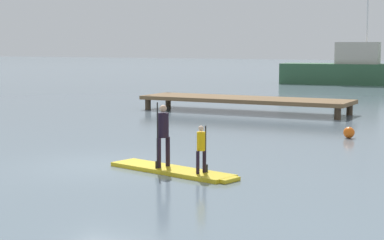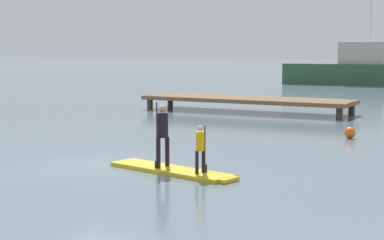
% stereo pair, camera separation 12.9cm
% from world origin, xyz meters
% --- Properties ---
extents(ground_plane, '(240.00, 240.00, 0.00)m').
position_xyz_m(ground_plane, '(0.00, 0.00, 0.00)').
color(ground_plane, slate).
extents(paddleboard_near, '(3.76, 1.63, 0.10)m').
position_xyz_m(paddleboard_near, '(2.17, -0.02, 0.05)').
color(paddleboard_near, gold).
rests_on(paddleboard_near, ground).
extents(paddler_adult, '(0.33, 0.49, 1.64)m').
position_xyz_m(paddler_adult, '(1.84, 0.05, 0.99)').
color(paddler_adult, black).
rests_on(paddler_adult, paddleboard_near).
extents(paddler_child_solo, '(0.24, 0.39, 1.14)m').
position_xyz_m(paddler_child_solo, '(3.04, -0.22, 0.74)').
color(paddler_child_solo, black).
rests_on(paddler_child_solo, paddleboard_near).
extents(fishing_boat_white_large, '(10.41, 3.93, 10.20)m').
position_xyz_m(fishing_boat_white_large, '(-3.25, 38.30, 1.17)').
color(fishing_boat_white_large, '#2D5638').
rests_on(fishing_boat_white_large, ground).
extents(floating_dock, '(9.95, 2.60, 0.69)m').
position_xyz_m(floating_dock, '(-2.04, 14.42, 0.58)').
color(floating_dock, brown).
rests_on(floating_dock, ground).
extents(mooring_buoy_near, '(0.38, 0.38, 0.38)m').
position_xyz_m(mooring_buoy_near, '(4.48, 8.05, 0.19)').
color(mooring_buoy_near, orange).
rests_on(mooring_buoy_near, ground).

